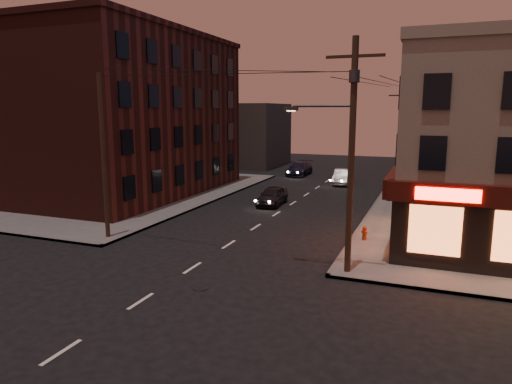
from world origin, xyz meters
The scene contains 13 objects.
ground centered at (0.00, 0.00, 0.00)m, with size 120.00×120.00×0.00m, color black.
sidewalk_nw centered at (-18.00, 19.00, 0.07)m, with size 24.00×28.00×0.15m, color #514F4C.
brick_apartment centered at (-14.50, 19.00, 6.65)m, with size 12.00×20.00×13.00m, color #411915.
bg_building_ne_a centered at (14.00, 38.00, 3.50)m, with size 10.00×12.00×7.00m, color #3F3D3A.
bg_building_nw centered at (-13.00, 42.00, 4.00)m, with size 9.00×10.00×8.00m, color #3F3D3A.
bg_building_ne_b centered at (12.00, 52.00, 3.00)m, with size 8.00×8.00×6.00m, color #3F3D3A.
utility_pole_main centered at (6.68, 5.80, 5.76)m, with size 4.20×0.44×10.00m.
utility_pole_far centered at (6.80, 32.00, 4.65)m, with size 0.26×0.26×9.00m, color #382619.
utility_pole_west centered at (-6.80, 6.50, 4.65)m, with size 0.24×0.24×9.00m, color #382619.
sedan_near centered at (-1.29, 18.82, 0.70)m, with size 1.66×4.14×1.41m, color black.
sedan_mid centered at (1.80, 30.80, 0.74)m, with size 1.56×4.47×1.47m, color gray.
sedan_far centered at (-3.89, 35.30, 0.75)m, with size 2.10×5.16×1.50m, color black.
fire_hydrant centered at (6.78, 11.08, 0.57)m, with size 0.35×0.35×0.78m.
Camera 1 is at (10.06, -13.62, 7.17)m, focal length 32.00 mm.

